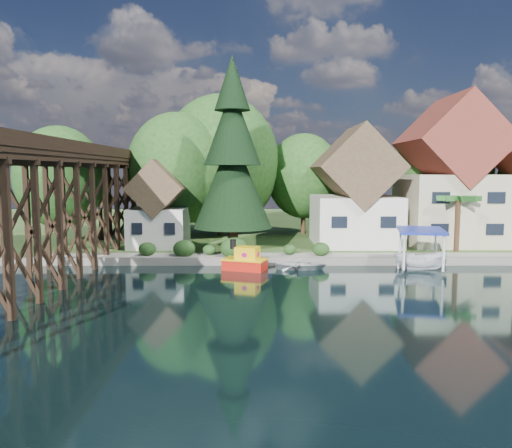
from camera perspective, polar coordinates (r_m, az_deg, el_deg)
The scene contains 15 objects.
ground at distance 31.30m, azimuth 4.19°, elevation -7.44°, with size 140.00×140.00×0.00m, color black.
bank at distance 64.78m, azimuth 1.90°, elevation -0.22°, with size 140.00×52.00×0.50m, color #344F1F.
seawall at distance 39.50m, azimuth 9.11°, elevation -4.22°, with size 60.00×0.40×0.62m, color slate.
promenade at distance 41.09m, azimuth 11.58°, elevation -3.56°, with size 50.00×2.60×0.06m, color gray.
trestle_bridge at distance 38.10m, azimuth -21.18°, elevation 2.71°, with size 4.12×44.18×9.30m.
house_left at distance 47.34m, azimuth 11.24°, elevation 3.31°, with size 7.64×8.64×11.02m.
house_center at distance 50.34m, azimuth 21.28°, elevation 4.62°, with size 8.65×9.18×13.89m.
shed at distance 45.81m, azimuth -11.06°, elevation 1.58°, with size 5.09×5.40×7.85m.
bg_trees at distance 51.72m, azimuth 3.56°, elevation 6.01°, with size 49.90×13.30×10.57m.
shrubs at distance 40.13m, azimuth -3.38°, elevation -2.67°, with size 15.76×2.47×1.70m.
conifer at distance 42.42m, azimuth -2.70°, elevation 7.52°, with size 6.66×6.66×16.40m.
palm_tree at distance 45.42m, azimuth 22.11°, elevation 2.56°, with size 4.65×4.65×5.03m.
tugboat at distance 37.04m, azimuth -1.23°, elevation -4.23°, with size 3.59×2.70×2.31m.
boat_white_a at distance 37.65m, azimuth 5.14°, elevation -4.55°, with size 2.73×3.82×0.79m, color silver.
boat_canopy at distance 39.07m, azimuth 18.28°, elevation -3.09°, with size 4.19×5.30×3.03m.
Camera 1 is at (-2.38, -30.36, 7.27)m, focal length 35.00 mm.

